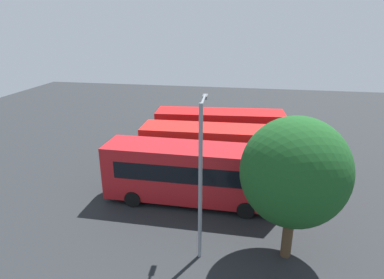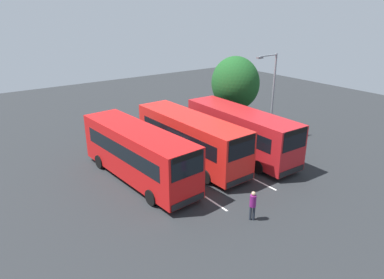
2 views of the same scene
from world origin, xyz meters
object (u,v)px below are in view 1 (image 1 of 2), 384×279
object	(u,v)px
street_lamp	(201,171)
depot_tree	(295,173)
bus_center_left	(215,149)
bus_far_left	(219,130)
pedestrian	(117,146)
bus_center_right	(191,172)

from	to	relation	value
street_lamp	depot_tree	size ratio (longest dim) A/B	1.09
bus_center_left	street_lamp	bearing A→B (deg)	89.85
bus_far_left	bus_center_left	size ratio (longest dim) A/B	1.01
bus_far_left	depot_tree	bearing A→B (deg)	105.06
bus_center_left	depot_tree	world-z (taller)	depot_tree
bus_center_left	pedestrian	xyz separation A→B (m)	(7.43, -1.55, -0.85)
street_lamp	depot_tree	distance (m)	3.69
bus_center_right	pedestrian	xyz separation A→B (m)	(6.51, -5.21, -0.85)
street_lamp	bus_far_left	bearing A→B (deg)	-1.52
pedestrian	street_lamp	xyz separation A→B (m)	(-7.70, 9.47, 2.99)
bus_center_left	pedestrian	world-z (taller)	bus_center_left
bus_far_left	bus_center_right	world-z (taller)	same
bus_center_right	bus_center_left	bearing A→B (deg)	-103.69
street_lamp	bus_center_left	bearing A→B (deg)	-1.63
bus_center_right	street_lamp	bearing A→B (deg)	106.11
street_lamp	depot_tree	xyz separation A→B (m)	(-3.66, -0.48, 0.02)
bus_far_left	street_lamp	world-z (taller)	street_lamp
bus_center_right	pedestrian	size ratio (longest dim) A/B	5.98
bus_center_left	depot_tree	xyz separation A→B (m)	(-3.93, 7.44, 2.16)
depot_tree	pedestrian	bearing A→B (deg)	-38.37
street_lamp	depot_tree	world-z (taller)	street_lamp
bus_center_left	bus_center_right	world-z (taller)	same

